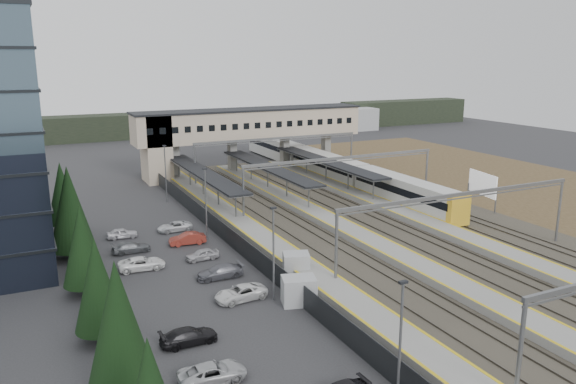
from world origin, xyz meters
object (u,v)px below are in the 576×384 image
relay_cabin_near (299,291)px  billboard (482,185)px  train (329,166)px  relay_cabin_far (296,265)px  footbridge (236,128)px

relay_cabin_near → billboard: billboard is taller
train → billboard: size_ratio=10.59×
relay_cabin_near → billboard: size_ratio=0.54×
billboard → relay_cabin_far: bearing=-163.2°
relay_cabin_far → relay_cabin_near: bearing=-114.7°
relay_cabin_far → footbridge: footbridge is taller
relay_cabin_near → billboard: bearing=23.6°
footbridge → billboard: footbridge is taller
relay_cabin_near → relay_cabin_far: relay_cabin_near is taller
relay_cabin_near → train: 48.75m
relay_cabin_far → billboard: bearing=16.8°
relay_cabin_far → train: (23.92, 35.46, 1.05)m
relay_cabin_near → billboard: (34.95, 15.29, 2.25)m
relay_cabin_near → footbridge: size_ratio=0.08×
relay_cabin_near → relay_cabin_far: size_ratio=1.09×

